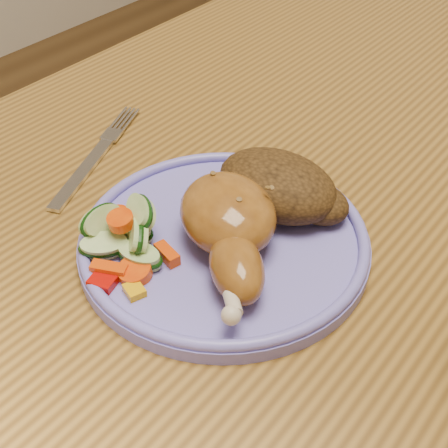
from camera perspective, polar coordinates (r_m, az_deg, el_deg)
name	(u,v)px	position (r m, az deg, el deg)	size (l,w,h in m)	color
dining_table	(358,285)	(0.63, 12.17, -5.46)	(0.90, 1.40, 0.75)	olive
plate	(224,243)	(0.53, 0.00, -1.73)	(0.25, 0.25, 0.01)	#746DD7
plate_rim	(224,233)	(0.52, 0.00, -0.83)	(0.24, 0.24, 0.01)	#746DD7
chicken_leg	(230,226)	(0.50, 0.53, -0.15)	(0.14, 0.15, 0.05)	#915A1E
rice_pilaf	(280,187)	(0.55, 5.11, 3.36)	(0.12, 0.08, 0.05)	#452C11
vegetable_pile	(126,236)	(0.51, -8.97, -1.13)	(0.09, 0.10, 0.05)	#A50A05
fork	(94,158)	(0.65, -11.81, 5.92)	(0.08, 0.16, 0.00)	silver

